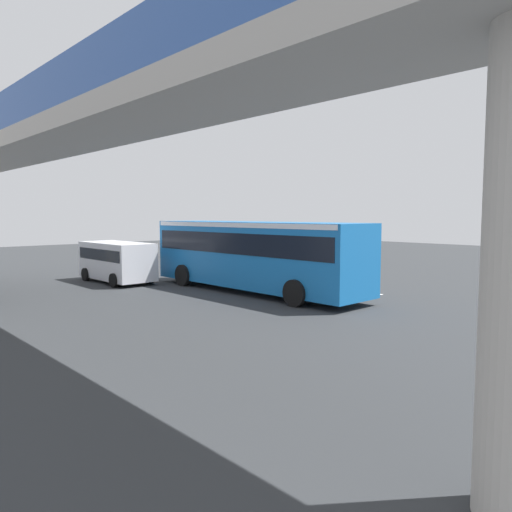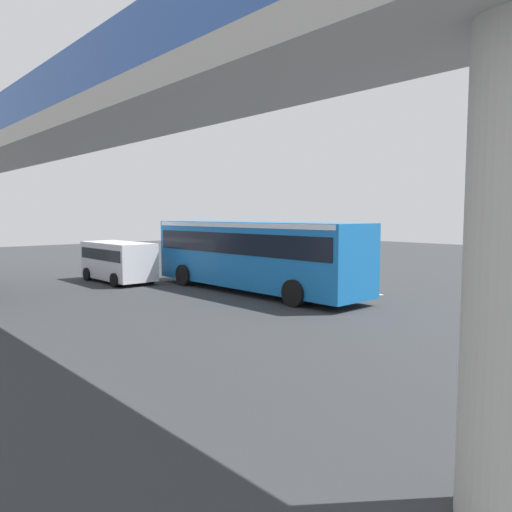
% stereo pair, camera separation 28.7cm
% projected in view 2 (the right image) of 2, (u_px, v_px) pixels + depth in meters
% --- Properties ---
extents(ground, '(80.00, 80.00, 0.00)m').
position_uv_depth(ground, '(256.00, 289.00, 22.48)').
color(ground, '#2D3033').
extents(city_bus, '(11.54, 2.85, 3.15)m').
position_uv_depth(city_bus, '(253.00, 250.00, 21.50)').
color(city_bus, '#196BB7').
rests_on(city_bus, ground).
extents(parked_van, '(4.80, 2.17, 2.05)m').
position_uv_depth(parked_van, '(118.00, 259.00, 24.73)').
color(parked_van, silver).
rests_on(parked_van, ground).
extents(bicycle_blue, '(1.77, 0.44, 0.96)m').
position_uv_depth(bicycle_blue, '(97.00, 265.00, 29.29)').
color(bicycle_blue, black).
rests_on(bicycle_blue, ground).
extents(pedestrian, '(0.38, 0.38, 1.79)m').
position_uv_depth(pedestrian, '(330.00, 265.00, 24.65)').
color(pedestrian, '#2D2D38').
rests_on(pedestrian, ground).
extents(traffic_sign, '(0.08, 0.60, 2.80)m').
position_uv_depth(traffic_sign, '(207.00, 240.00, 29.70)').
color(traffic_sign, slate).
rests_on(traffic_sign, ground).
extents(lane_dash_leftmost, '(2.00, 0.20, 0.01)m').
position_uv_depth(lane_dash_leftmost, '(363.00, 292.00, 21.49)').
color(lane_dash_leftmost, silver).
rests_on(lane_dash_leftmost, ground).
extents(lane_dash_left, '(2.00, 0.20, 0.01)m').
position_uv_depth(lane_dash_left, '(297.00, 283.00, 24.43)').
color(lane_dash_left, silver).
rests_on(lane_dash_left, ground).
extents(lane_dash_centre, '(2.00, 0.20, 0.01)m').
position_uv_depth(lane_dash_centre, '(246.00, 276.00, 27.37)').
color(lane_dash_centre, silver).
rests_on(lane_dash_centre, ground).
extents(pedestrian_overpass, '(30.91, 2.60, 7.13)m').
position_uv_depth(pedestrian_overpass, '(42.00, 157.00, 15.66)').
color(pedestrian_overpass, '#B2ADA5').
rests_on(pedestrian_overpass, ground).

